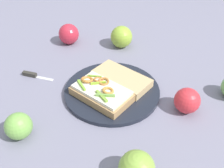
{
  "coord_description": "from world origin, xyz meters",
  "views": [
    {
      "loc": [
        0.55,
        0.26,
        0.52
      ],
      "look_at": [
        0.0,
        0.0,
        0.03
      ],
      "focal_mm": 41.78,
      "sensor_mm": 36.0,
      "label": 1
    }
  ],
  "objects_px": {
    "bread_slice_side": "(121,79)",
    "plate": "(112,91)",
    "apple_0": "(121,37)",
    "apple_5": "(137,168)",
    "knife": "(33,75)",
    "apple_2": "(69,34)",
    "apple_1": "(18,126)",
    "sandwich": "(102,92)",
    "apple_4": "(187,101)"
  },
  "relations": [
    {
      "from": "sandwich",
      "to": "apple_2",
      "type": "relative_size",
      "value": 2.42
    },
    {
      "from": "apple_1",
      "to": "apple_0",
      "type": "bearing_deg",
      "value": 174.03
    },
    {
      "from": "apple_1",
      "to": "apple_5",
      "type": "relative_size",
      "value": 0.88
    },
    {
      "from": "plate",
      "to": "apple_1",
      "type": "distance_m",
      "value": 0.29
    },
    {
      "from": "apple_1",
      "to": "apple_2",
      "type": "xyz_separation_m",
      "value": [
        -0.46,
        -0.14,
        0.0
      ]
    },
    {
      "from": "apple_4",
      "to": "apple_1",
      "type": "bearing_deg",
      "value": -53.17
    },
    {
      "from": "sandwich",
      "to": "apple_5",
      "type": "height_order",
      "value": "apple_5"
    },
    {
      "from": "bread_slice_side",
      "to": "apple_1",
      "type": "distance_m",
      "value": 0.33
    },
    {
      "from": "sandwich",
      "to": "apple_1",
      "type": "xyz_separation_m",
      "value": [
        0.21,
        -0.13,
        0.0
      ]
    },
    {
      "from": "sandwich",
      "to": "apple_4",
      "type": "xyz_separation_m",
      "value": [
        -0.06,
        0.23,
        0.01
      ]
    },
    {
      "from": "bread_slice_side",
      "to": "apple_4",
      "type": "height_order",
      "value": "apple_4"
    },
    {
      "from": "apple_1",
      "to": "knife",
      "type": "relative_size",
      "value": 0.63
    },
    {
      "from": "apple_0",
      "to": "apple_5",
      "type": "height_order",
      "value": "apple_0"
    },
    {
      "from": "apple_2",
      "to": "apple_4",
      "type": "distance_m",
      "value": 0.54
    },
    {
      "from": "sandwich",
      "to": "apple_1",
      "type": "relative_size",
      "value": 2.76
    },
    {
      "from": "plate",
      "to": "sandwich",
      "type": "relative_size",
      "value": 1.52
    },
    {
      "from": "apple_2",
      "to": "apple_4",
      "type": "bearing_deg",
      "value": 69.56
    },
    {
      "from": "plate",
      "to": "apple_1",
      "type": "bearing_deg",
      "value": -28.83
    },
    {
      "from": "plate",
      "to": "apple_2",
      "type": "distance_m",
      "value": 0.35
    },
    {
      "from": "apple_1",
      "to": "apple_2",
      "type": "relative_size",
      "value": 0.88
    },
    {
      "from": "sandwich",
      "to": "apple_1",
      "type": "height_order",
      "value": "apple_1"
    },
    {
      "from": "bread_slice_side",
      "to": "knife",
      "type": "relative_size",
      "value": 1.64
    },
    {
      "from": "apple_5",
      "to": "apple_1",
      "type": "bearing_deg",
      "value": -88.43
    },
    {
      "from": "bread_slice_side",
      "to": "apple_2",
      "type": "distance_m",
      "value": 0.33
    },
    {
      "from": "bread_slice_side",
      "to": "apple_5",
      "type": "xyz_separation_m",
      "value": [
        0.29,
        0.16,
        0.01
      ]
    },
    {
      "from": "sandwich",
      "to": "bread_slice_side",
      "type": "xyz_separation_m",
      "value": [
        -0.09,
        0.02,
        -0.0
      ]
    },
    {
      "from": "plate",
      "to": "apple_4",
      "type": "bearing_deg",
      "value": 94.41
    },
    {
      "from": "plate",
      "to": "sandwich",
      "type": "height_order",
      "value": "sandwich"
    },
    {
      "from": "sandwich",
      "to": "apple_1",
      "type": "distance_m",
      "value": 0.24
    },
    {
      "from": "apple_4",
      "to": "apple_5",
      "type": "xyz_separation_m",
      "value": [
        0.26,
        -0.05,
        0.0
      ]
    },
    {
      "from": "plate",
      "to": "knife",
      "type": "distance_m",
      "value": 0.27
    },
    {
      "from": "knife",
      "to": "sandwich",
      "type": "bearing_deg",
      "value": -9.45
    },
    {
      "from": "bread_slice_side",
      "to": "plate",
      "type": "bearing_deg",
      "value": 90.53
    },
    {
      "from": "plate",
      "to": "apple_5",
      "type": "height_order",
      "value": "apple_5"
    },
    {
      "from": "apple_0",
      "to": "apple_1",
      "type": "bearing_deg",
      "value": -5.97
    },
    {
      "from": "apple_4",
      "to": "plate",
      "type": "bearing_deg",
      "value": -85.59
    },
    {
      "from": "bread_slice_side",
      "to": "apple_5",
      "type": "height_order",
      "value": "apple_5"
    },
    {
      "from": "bread_slice_side",
      "to": "apple_4",
      "type": "xyz_separation_m",
      "value": [
        0.03,
        0.21,
        0.01
      ]
    },
    {
      "from": "apple_2",
      "to": "knife",
      "type": "distance_m",
      "value": 0.24
    },
    {
      "from": "plate",
      "to": "apple_5",
      "type": "xyz_separation_m",
      "value": [
        0.24,
        0.17,
        0.03
      ]
    },
    {
      "from": "plate",
      "to": "apple_0",
      "type": "height_order",
      "value": "apple_0"
    },
    {
      "from": "apple_4",
      "to": "apple_5",
      "type": "relative_size",
      "value": 0.92
    },
    {
      "from": "bread_slice_side",
      "to": "apple_0",
      "type": "height_order",
      "value": "apple_0"
    },
    {
      "from": "apple_2",
      "to": "knife",
      "type": "relative_size",
      "value": 0.72
    },
    {
      "from": "sandwich",
      "to": "apple_0",
      "type": "bearing_deg",
      "value": -62.75
    },
    {
      "from": "knife",
      "to": "bread_slice_side",
      "type": "bearing_deg",
      "value": 8.48
    },
    {
      "from": "bread_slice_side",
      "to": "apple_1",
      "type": "relative_size",
      "value": 2.59
    },
    {
      "from": "plate",
      "to": "apple_0",
      "type": "bearing_deg",
      "value": -162.39
    },
    {
      "from": "apple_0",
      "to": "apple_5",
      "type": "distance_m",
      "value": 0.57
    },
    {
      "from": "plate",
      "to": "knife",
      "type": "xyz_separation_m",
      "value": [
        0.04,
        -0.27,
        -0.0
      ]
    }
  ]
}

